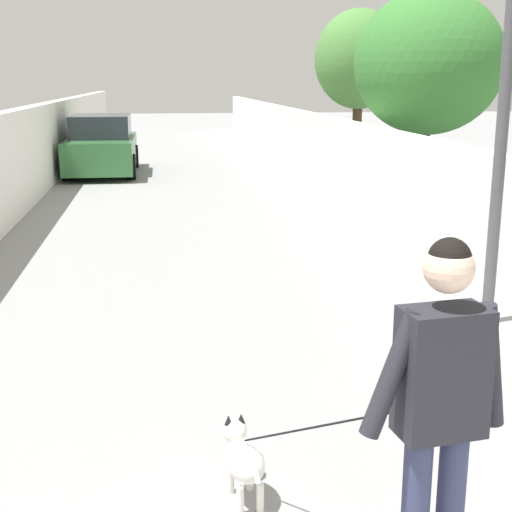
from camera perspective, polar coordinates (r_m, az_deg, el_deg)
The scene contains 7 objects.
ground_plane at distance 14.51m, azimuth -5.20°, elevation 4.15°, with size 80.00×80.00×0.00m, color gray.
fence_right at distance 12.98m, azimuth 9.74°, elevation 6.47°, with size 48.00×0.30×1.62m, color white.
tree_right_near at distance 14.22m, azimuth 13.61°, elevation 14.69°, with size 2.79×2.79×4.07m.
tree_right_far at distance 20.03m, azimuth 8.22°, elevation 15.22°, with size 2.38×2.38×4.28m.
person_skateboarder at distance 3.31m, azimuth 14.50°, elevation -10.66°, with size 0.27×0.72×1.72m.
dog at distance 4.38m, azimuth -0.96°, elevation -15.75°, with size 1.30×0.90×1.06m.
car_near at distance 19.54m, azimuth -12.19°, elevation 8.52°, with size 4.09×1.80×1.54m.
Camera 1 is at (-0.29, 0.60, 2.44)m, focal length 50.16 mm.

